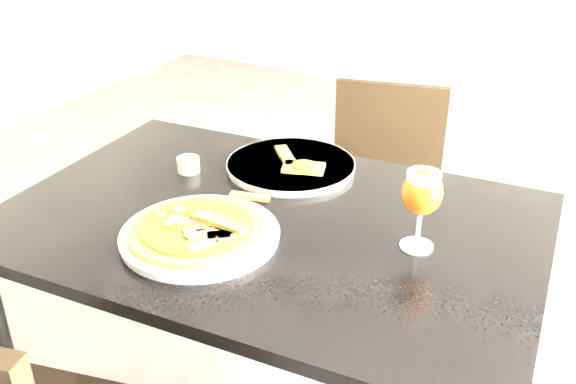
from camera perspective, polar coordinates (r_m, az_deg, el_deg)
The scene contains 10 objects.
ground at distance 2.15m, azimuth -2.07°, elevation -15.63°, with size 6.00×6.00×0.00m, color #49494B.
dining_table at distance 1.49m, azimuth -1.72°, elevation -5.22°, with size 1.25×0.87×0.75m.
chair_far at distance 2.15m, azimuth 8.21°, elevation -0.86°, with size 0.46×0.46×0.83m.
plate_main at distance 1.37m, azimuth -7.82°, elevation -3.84°, with size 0.33×0.33×0.02m, color white.
pizza at distance 1.36m, azimuth -8.03°, elevation -3.21°, with size 0.29×0.29×0.03m.
plate_second at distance 1.67m, azimuth 0.25°, elevation 2.37°, with size 0.33×0.33×0.02m, color white.
crust_scraps at distance 1.65m, azimuth 0.86°, elevation 2.56°, with size 0.19×0.14×0.01m.
loose_crust at distance 1.53m, azimuth -3.44°, elevation -0.39°, with size 0.10×0.02×0.01m, color brown.
sauce_cup at distance 1.67m, azimuth -8.86°, elevation 2.49°, with size 0.06×0.06×0.04m.
beer_glass at distance 1.30m, azimuth 11.84°, elevation -0.09°, with size 0.08×0.08×0.18m.
Camera 1 is at (0.81, -1.35, 1.46)m, focal length 40.00 mm.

